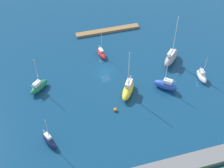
# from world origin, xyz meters

# --- Properties ---
(water) EXTENTS (160.00, 160.00, 0.00)m
(water) POSITION_xyz_m (0.00, 0.00, 0.00)
(water) COLOR navy
(water) RESTS_ON ground
(pier_dock) EXTENTS (20.11, 2.04, 0.71)m
(pier_dock) POSITION_xyz_m (-5.61, -17.97, 0.35)
(pier_dock) COLOR olive
(pier_dock) RESTS_ON ground
(sailboat_yellow_by_breakwater) EXTENTS (5.80, 7.30, 13.27)m
(sailboat_yellow_by_breakwater) POSITION_xyz_m (-3.30, 9.41, 1.45)
(sailboat_yellow_by_breakwater) COLOR yellow
(sailboat_yellow_by_breakwater) RESTS_ON water
(sailboat_red_outer_mooring) EXTENTS (2.10, 5.06, 7.76)m
(sailboat_red_outer_mooring) POSITION_xyz_m (-0.73, -6.83, 0.88)
(sailboat_red_outer_mooring) COLOR red
(sailboat_red_outer_mooring) RESTS_ON water
(sailboat_green_far_south) EXTENTS (5.58, 5.27, 9.67)m
(sailboat_green_far_south) POSITION_xyz_m (17.77, 2.08, 1.20)
(sailboat_green_far_south) COLOR #19724C
(sailboat_green_far_south) RESTS_ON water
(sailboat_gray_lone_south) EXTENTS (7.15, 7.20, 14.33)m
(sailboat_gray_lone_south) POSITION_xyz_m (-18.42, 1.09, 1.70)
(sailboat_gray_lone_south) COLOR gray
(sailboat_gray_lone_south) RESTS_ON water
(sailboat_white_along_channel) EXTENTS (2.01, 4.90, 7.56)m
(sailboat_white_along_channel) POSITION_xyz_m (-23.32, 9.68, 1.06)
(sailboat_white_along_channel) COLOR white
(sailboat_white_along_channel) RESTS_ON water
(sailboat_navy_east_end) EXTENTS (3.45, 4.99, 8.25)m
(sailboat_navy_east_end) POSITION_xyz_m (17.41, 19.06, 1.10)
(sailboat_navy_east_end) COLOR #141E4C
(sailboat_navy_east_end) RESTS_ON water
(sailboat_blue_off_beacon) EXTENTS (5.89, 5.59, 8.95)m
(sailboat_blue_off_beacon) POSITION_xyz_m (-12.94, 10.31, 1.28)
(sailboat_blue_off_beacon) COLOR #2347B2
(sailboat_blue_off_beacon) RESTS_ON water
(mooring_buoy_orange) EXTENTS (0.87, 0.87, 0.87)m
(mooring_buoy_orange) POSITION_xyz_m (1.29, 14.01, 0.43)
(mooring_buoy_orange) COLOR orange
(mooring_buoy_orange) RESTS_ON water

